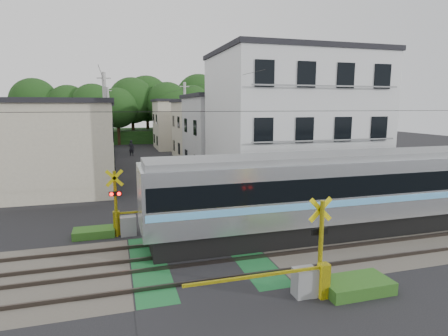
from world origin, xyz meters
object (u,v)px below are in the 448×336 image
object	(u,v)px
crossing_signal_near	(308,275)
apartment_block	(292,123)
crossing_signal_far	(126,220)
pedestrian	(131,148)

from	to	relation	value
crossing_signal_near	apartment_block	xyz separation A→B (m)	(5.91, 13.15, 3.94)
crossing_signal_far	crossing_signal_near	bearing A→B (deg)	-54.71
crossing_signal_near	crossing_signal_far	xyz separation A→B (m)	(-5.17, 7.31, 0.00)
crossing_signal_near	pedestrian	world-z (taller)	crossing_signal_near
crossing_signal_near	apartment_block	size ratio (longest dim) A/B	0.46
crossing_signal_near	apartment_block	bearing A→B (deg)	65.78
crossing_signal_near	pedestrian	bearing A→B (deg)	95.86
apartment_block	pedestrian	world-z (taller)	apartment_block
crossing_signal_near	pedestrian	xyz separation A→B (m)	(-3.63, 35.34, 0.22)
crossing_signal_far	pedestrian	bearing A→B (deg)	86.84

